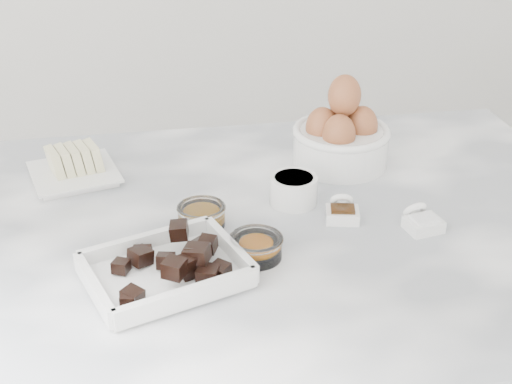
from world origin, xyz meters
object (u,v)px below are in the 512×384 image
butter_plate (72,167)px  zest_bowl (256,246)px  sugar_ramekin (294,189)px  salt_spoon (421,220)px  vanilla_spoon (342,211)px  egg_bowl (341,136)px  chocolate_dish (165,266)px  honey_bowl (202,215)px

butter_plate → zest_bowl: (0.28, -0.31, -0.00)m
sugar_ramekin → butter_plate: bearing=157.4°
zest_bowl → salt_spoon: bearing=8.0°
zest_bowl → vanilla_spoon: size_ratio=1.12×
sugar_ramekin → salt_spoon: 0.21m
sugar_ramekin → egg_bowl: (0.12, 0.13, 0.03)m
egg_bowl → zest_bowl: size_ratio=2.23×
butter_plate → sugar_ramekin: butter_plate is taller
chocolate_dish → vanilla_spoon: 0.31m
chocolate_dish → honey_bowl: (0.06, 0.14, -0.01)m
egg_bowl → vanilla_spoon: size_ratio=2.50×
zest_bowl → vanilla_spoon: bearing=29.7°
chocolate_dish → egg_bowl: size_ratio=1.43×
chocolate_dish → egg_bowl: 0.47m
salt_spoon → egg_bowl: bearing=104.4°
salt_spoon → vanilla_spoon: bearing=156.0°
butter_plate → vanilla_spoon: bearing=-26.6°
sugar_ramekin → honey_bowl: sugar_ramekin is taller
vanilla_spoon → chocolate_dish: bearing=-156.7°
butter_plate → chocolate_dish: bearing=-66.9°
butter_plate → honey_bowl: butter_plate is taller
sugar_ramekin → vanilla_spoon: sugar_ramekin is taller
vanilla_spoon → salt_spoon: 0.12m
sugar_ramekin → zest_bowl: bearing=-120.3°
butter_plate → honey_bowl: size_ratio=2.28×
chocolate_dish → sugar_ramekin: size_ratio=3.21×
sugar_ramekin → egg_bowl: 0.18m
butter_plate → vanilla_spoon: 0.49m
butter_plate → vanilla_spoon: (0.43, -0.22, -0.01)m
egg_bowl → honey_bowl: (-0.27, -0.18, -0.04)m
sugar_ramekin → egg_bowl: bearing=48.2°
zest_bowl → salt_spoon: (0.27, 0.04, -0.01)m
sugar_ramekin → zest_bowl: (-0.09, -0.15, -0.01)m
honey_bowl → vanilla_spoon: size_ratio=1.09×
salt_spoon → honey_bowl: bearing=168.5°
chocolate_dish → honey_bowl: 0.16m
chocolate_dish → zest_bowl: 0.14m
zest_bowl → salt_spoon: size_ratio=1.10×
vanilla_spoon → egg_bowl: bearing=75.4°
sugar_ramekin → vanilla_spoon: (0.07, -0.06, -0.01)m
chocolate_dish → zest_bowl: chocolate_dish is taller
egg_bowl → salt_spoon: (0.06, -0.24, -0.04)m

